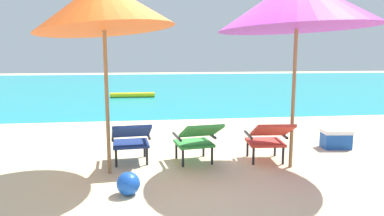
# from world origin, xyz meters

# --- Properties ---
(ground_plane) EXTENTS (40.00, 40.00, 0.00)m
(ground_plane) POSITION_xyz_m (0.00, 4.00, 0.00)
(ground_plane) COLOR beige
(ocean_band) EXTENTS (40.00, 18.00, 0.01)m
(ocean_band) POSITION_xyz_m (0.00, 12.56, 0.00)
(ocean_band) COLOR teal
(ocean_band) RESTS_ON ground_plane
(swim_buoy) EXTENTS (1.60, 0.18, 0.18)m
(swim_buoy) POSITION_xyz_m (-1.24, 8.00, 0.10)
(swim_buoy) COLOR yellow
(swim_buoy) RESTS_ON ocean_band
(lounge_chair_left) EXTENTS (0.61, 0.92, 0.68)m
(lounge_chair_left) POSITION_xyz_m (-0.95, 0.14, 0.40)
(lounge_chair_left) COLOR navy
(lounge_chair_left) RESTS_ON ground_plane
(lounge_chair_center) EXTENTS (0.65, 0.94, 0.68)m
(lounge_chair_center) POSITION_xyz_m (-0.00, 0.04, 0.40)
(lounge_chair_center) COLOR #338E3D
(lounge_chair_center) RESTS_ON ground_plane
(lounge_chair_right) EXTENTS (0.60, 0.91, 0.68)m
(lounge_chair_right) POSITION_xyz_m (1.04, -0.04, 0.40)
(lounge_chair_right) COLOR red
(lounge_chair_right) RESTS_ON ground_plane
(beach_umbrella_left) EXTENTS (2.45, 2.43, 2.61)m
(beach_umbrella_left) POSITION_xyz_m (-1.23, -0.16, 2.21)
(beach_umbrella_left) COLOR olive
(beach_umbrella_left) RESTS_ON ground_plane
(beach_umbrella_right) EXTENTS (3.04, 3.03, 2.66)m
(beach_umbrella_right) POSITION_xyz_m (1.32, -0.22, 2.28)
(beach_umbrella_right) COLOR olive
(beach_umbrella_right) RESTS_ON ground_plane
(beach_ball) EXTENTS (0.27, 0.27, 0.27)m
(beach_ball) POSITION_xyz_m (-0.94, -0.94, 0.14)
(beach_ball) COLOR blue
(beach_ball) RESTS_ON ground_plane
(cooler_box) EXTENTS (0.50, 0.37, 0.32)m
(cooler_box) POSITION_xyz_m (2.49, 0.65, 0.16)
(cooler_box) COLOR #194CA5
(cooler_box) RESTS_ON ground_plane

